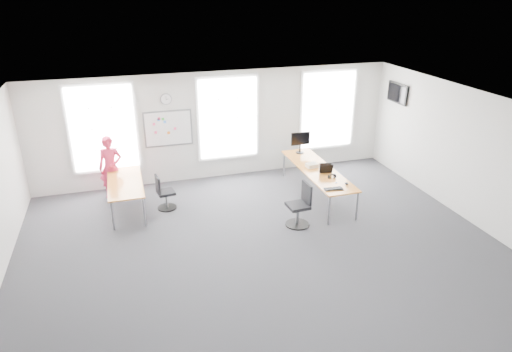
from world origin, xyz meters
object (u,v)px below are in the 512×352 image
object	(u,v)px
desk_left	(125,184)
chair_left	(164,194)
keyboard	(334,189)
headphones	(332,176)
person	(111,167)
desk_right	(317,171)
monitor	(300,141)
chair_right	(300,207)

from	to	relation	value
desk_left	chair_left	world-z (taller)	chair_left
keyboard	headphones	size ratio (longest dim) A/B	2.35
desk_left	person	distance (m)	0.92
desk_right	headphones	distance (m)	0.67
desk_left	headphones	bearing A→B (deg)	-15.05
keyboard	headphones	distance (m)	0.65
person	chair_left	bearing A→B (deg)	-37.70
headphones	monitor	xyz separation A→B (m)	(-0.07, 1.88, 0.32)
chair_left	keyboard	bearing A→B (deg)	-122.34
desk_right	chair_left	world-z (taller)	chair_left
chair_right	headphones	bearing A→B (deg)	117.63
person	keyboard	world-z (taller)	person
monitor	chair_right	bearing A→B (deg)	-112.19
headphones	chair_right	bearing A→B (deg)	-163.59
chair_left	headphones	world-z (taller)	chair_left
desk_left	chair_left	bearing A→B (deg)	-14.24
desk_left	monitor	bearing A→B (deg)	6.99
chair_right	headphones	size ratio (longest dim) A/B	5.48
chair_right	chair_left	bearing A→B (deg)	-124.27
desk_right	desk_left	world-z (taller)	desk_right
desk_left	chair_right	bearing A→B (deg)	-27.38
desk_right	chair_right	size ratio (longest dim) A/B	3.05
chair_left	keyboard	world-z (taller)	chair_left
chair_left	monitor	distance (m)	4.03
person	keyboard	size ratio (longest dim) A/B	3.73
desk_left	chair_left	size ratio (longest dim) A/B	2.28
headphones	person	bearing A→B (deg)	142.63
desk_left	keyboard	xyz separation A→B (m)	(4.59, -1.90, 0.09)
chair_right	keyboard	distance (m)	0.89
desk_right	monitor	bearing A→B (deg)	89.23
chair_right	monitor	size ratio (longest dim) A/B	1.67
desk_right	chair_right	distance (m)	1.65
headphones	desk_right	bearing A→B (deg)	82.82
person	keyboard	xyz separation A→B (m)	(4.89, -2.75, -0.05)
desk_right	desk_left	size ratio (longest dim) A/B	1.54
chair_left	headphones	xyz separation A→B (m)	(3.95, -1.08, 0.42)
desk_left	headphones	size ratio (longest dim) A/B	10.87
desk_right	keyboard	size ratio (longest dim) A/B	7.11
person	headphones	bearing A→B (deg)	-18.11
keyboard	person	bearing A→B (deg)	163.43
keyboard	monitor	distance (m)	2.51
chair_left	keyboard	distance (m)	4.09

